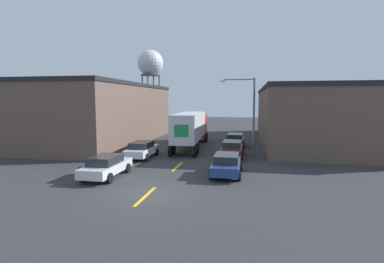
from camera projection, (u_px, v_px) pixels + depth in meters
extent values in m
plane|color=#333335|center=(148.00, 194.00, 17.10)|extent=(160.00, 160.00, 0.00)
cube|color=gold|center=(145.00, 196.00, 16.63)|extent=(0.20, 3.40, 0.01)
cube|color=gold|center=(177.00, 166.00, 24.10)|extent=(0.20, 3.40, 0.01)
cube|color=gold|center=(194.00, 151.00, 31.57)|extent=(0.20, 3.40, 0.01)
cube|color=brown|center=(105.00, 115.00, 37.91)|extent=(10.32, 23.51, 6.99)
cube|color=#232326|center=(104.00, 85.00, 37.53)|extent=(10.52, 23.71, 0.40)
cube|color=brown|center=(316.00, 117.00, 37.82)|extent=(13.50, 27.53, 6.51)
cube|color=#232326|center=(317.00, 89.00, 37.46)|extent=(13.70, 27.73, 0.40)
cube|color=#B21919|center=(197.00, 126.00, 39.04)|extent=(2.42, 3.19, 2.85)
cube|color=silver|center=(189.00, 126.00, 32.19)|extent=(2.87, 10.21, 2.78)
cube|color=#198442|center=(181.00, 131.00, 27.20)|extent=(1.32, 0.09, 1.11)
cylinder|color=black|center=(207.00, 137.00, 39.40)|extent=(0.33, 1.07, 1.06)
cylinder|color=black|center=(189.00, 136.00, 39.74)|extent=(0.33, 1.07, 1.06)
cylinder|color=black|center=(206.00, 138.00, 38.19)|extent=(0.33, 1.07, 1.06)
cylinder|color=black|center=(187.00, 138.00, 38.52)|extent=(0.33, 1.07, 1.06)
cylinder|color=black|center=(197.00, 149.00, 29.42)|extent=(0.33, 1.07, 1.06)
cylinder|color=black|center=(173.00, 149.00, 29.75)|extent=(0.33, 1.07, 1.06)
cylinder|color=black|center=(195.00, 152.00, 28.04)|extent=(0.33, 1.07, 1.06)
cylinder|color=black|center=(170.00, 151.00, 28.38)|extent=(0.33, 1.07, 1.06)
cube|color=maroon|center=(232.00, 150.00, 28.19)|extent=(1.88, 4.78, 0.62)
cube|color=#23282D|center=(232.00, 144.00, 27.99)|extent=(1.65, 2.48, 0.55)
cylinder|color=black|center=(242.00, 151.00, 29.49)|extent=(0.22, 0.68, 0.68)
cylinder|color=black|center=(223.00, 150.00, 29.84)|extent=(0.22, 0.68, 0.68)
cylinder|color=black|center=(242.00, 156.00, 26.60)|extent=(0.22, 0.68, 0.68)
cylinder|color=black|center=(221.00, 156.00, 26.95)|extent=(0.22, 0.68, 0.68)
cube|color=#2D5B38|center=(235.00, 141.00, 34.34)|extent=(1.88, 4.78, 0.62)
cube|color=#23282D|center=(235.00, 136.00, 34.14)|extent=(1.65, 2.48, 0.55)
cylinder|color=black|center=(243.00, 142.00, 35.65)|extent=(0.22, 0.68, 0.68)
cylinder|color=black|center=(228.00, 142.00, 36.00)|extent=(0.22, 0.68, 0.68)
cylinder|color=black|center=(243.00, 146.00, 32.76)|extent=(0.22, 0.68, 0.68)
cylinder|color=black|center=(226.00, 145.00, 33.10)|extent=(0.22, 0.68, 0.68)
cube|color=navy|center=(227.00, 166.00, 21.39)|extent=(1.88, 4.78, 0.62)
cube|color=#23282D|center=(227.00, 158.00, 21.18)|extent=(1.65, 2.48, 0.55)
cylinder|color=black|center=(240.00, 166.00, 22.69)|extent=(0.22, 0.68, 0.68)
cylinder|color=black|center=(216.00, 165.00, 23.04)|extent=(0.22, 0.68, 0.68)
cylinder|color=black|center=(239.00, 176.00, 19.80)|extent=(0.22, 0.68, 0.68)
cylinder|color=black|center=(211.00, 174.00, 20.14)|extent=(0.22, 0.68, 0.68)
cube|color=silver|center=(106.00, 168.00, 20.77)|extent=(1.88, 4.78, 0.62)
cube|color=#23282D|center=(105.00, 160.00, 20.57)|extent=(1.65, 2.48, 0.55)
cylinder|color=black|center=(128.00, 168.00, 22.07)|extent=(0.22, 0.68, 0.68)
cylinder|color=black|center=(104.00, 167.00, 22.42)|extent=(0.22, 0.68, 0.68)
cylinder|color=black|center=(109.00, 178.00, 19.18)|extent=(0.22, 0.68, 0.68)
cylinder|color=black|center=(83.00, 177.00, 19.53)|extent=(0.22, 0.68, 0.68)
cube|color=silver|center=(142.00, 151.00, 27.73)|extent=(1.88, 4.78, 0.62)
cube|color=#23282D|center=(142.00, 145.00, 27.53)|extent=(1.65, 2.48, 0.55)
cylinder|color=black|center=(157.00, 152.00, 29.04)|extent=(0.22, 0.68, 0.68)
cylinder|color=black|center=(138.00, 151.00, 29.38)|extent=(0.22, 0.68, 0.68)
cylinder|color=black|center=(147.00, 157.00, 26.14)|extent=(0.22, 0.68, 0.68)
cylinder|color=black|center=(126.00, 157.00, 26.49)|extent=(0.22, 0.68, 0.68)
cylinder|color=#47474C|center=(159.00, 100.00, 63.18)|extent=(0.28, 0.28, 10.87)
cylinder|color=#47474C|center=(154.00, 100.00, 65.35)|extent=(0.28, 0.28, 10.87)
cylinder|color=#47474C|center=(143.00, 100.00, 63.87)|extent=(0.28, 0.28, 10.87)
cylinder|color=#47474C|center=(148.00, 100.00, 61.69)|extent=(0.28, 0.28, 10.87)
cylinder|color=#4C4C51|center=(151.00, 75.00, 62.98)|extent=(4.03, 4.03, 0.30)
sphere|color=silver|center=(150.00, 63.00, 62.72)|extent=(5.36, 5.36, 5.36)
cylinder|color=slate|center=(254.00, 117.00, 28.33)|extent=(0.20, 0.20, 7.42)
cylinder|color=slate|center=(238.00, 79.00, 28.24)|extent=(2.99, 0.11, 0.11)
ellipsoid|color=silver|center=(223.00, 81.00, 28.53)|extent=(0.56, 0.32, 0.22)
cylinder|color=red|center=(80.00, 174.00, 20.34)|extent=(0.22, 0.22, 0.70)
sphere|color=red|center=(80.00, 168.00, 20.30)|extent=(0.20, 0.20, 0.20)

